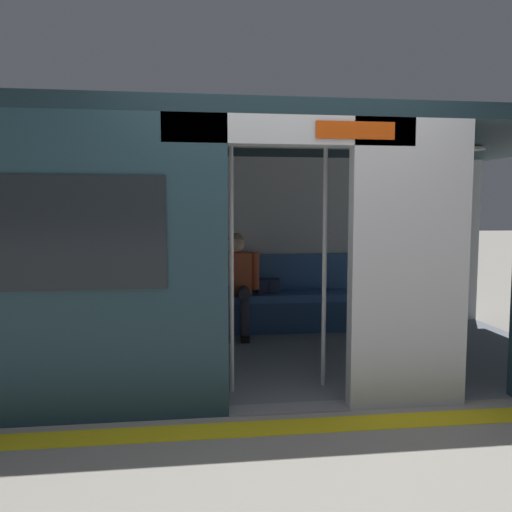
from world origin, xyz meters
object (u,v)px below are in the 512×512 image
handbag (268,286)px  grab_pole_door (231,263)px  grab_pole_far (324,261)px  train_car (259,207)px  bench_seat (251,303)px  person_seated (236,277)px  book (203,293)px

handbag → grab_pole_door: size_ratio=0.12×
grab_pole_door → grab_pole_far: size_ratio=1.00×
train_car → grab_pole_far: 1.01m
train_car → bench_seat: train_car is taller
bench_seat → grab_pole_far: 2.07m
person_seated → book: 0.44m
book → grab_pole_far: grab_pole_far is taller
bench_seat → person_seated: size_ratio=2.10×
grab_pole_door → book: bearing=-84.9°
book → train_car: bearing=132.2°
bench_seat → book: size_ratio=11.32×
train_car → bench_seat: bearing=-92.6°
grab_pole_door → train_car: bearing=-111.3°
bench_seat → grab_pole_far: size_ratio=1.20×
train_car → grab_pole_door: 1.02m
grab_pole_door → grab_pole_far: (-0.76, -0.06, 0.00)m
person_seated → grab_pole_far: grab_pole_far is taller
person_seated → handbag: (-0.40, -0.12, -0.13)m
book → grab_pole_far: 2.24m
train_car → handbag: 1.54m
train_car → person_seated: size_ratio=5.40×
book → grab_pole_far: size_ratio=0.11×
grab_pole_door → person_seated: bearing=-95.9°
grab_pole_door → grab_pole_far: same height
bench_seat → handbag: handbag is taller
bench_seat → grab_pole_door: grab_pole_door is taller
handbag → grab_pole_door: 2.18m
train_car → grab_pole_door: size_ratio=3.07×
bench_seat → grab_pole_door: bearing=79.0°
train_car → handbag: bearing=-102.8°
train_car → bench_seat: size_ratio=2.57×
bench_seat → book: bearing=-4.4°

